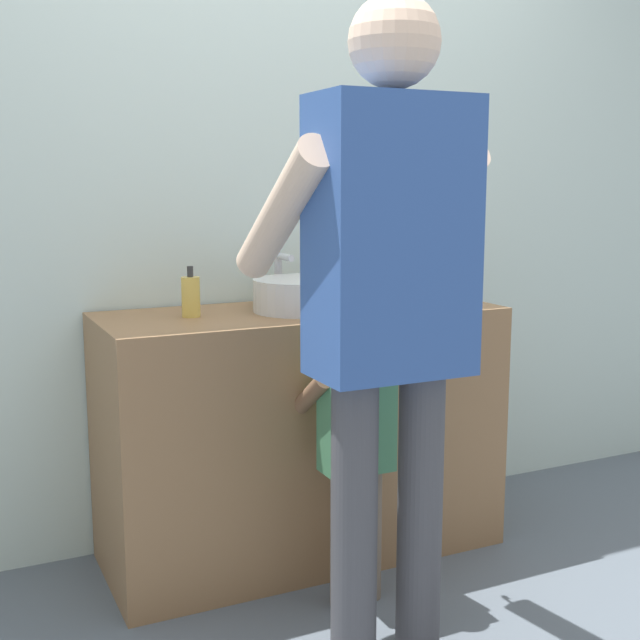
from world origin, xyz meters
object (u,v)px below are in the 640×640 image
Objects in this scene: soap_bottle at (191,296)px; toothbrush_cup at (402,290)px; child_toddler at (355,429)px; adult_parent at (388,280)px.

toothbrush_cup is at bearing -5.08° from soap_bottle.
adult_parent is at bearing -103.92° from child_toddler.
soap_bottle reaches higher than child_toddler.
toothbrush_cup is at bearing 56.11° from adult_parent.
child_toddler is 0.59m from adult_parent.
toothbrush_cup is 1.25× the size of soap_bottle.
toothbrush_cup is 0.82m from adult_parent.
soap_bottle is at bearing 174.92° from toothbrush_cup.
toothbrush_cup is 0.12× the size of adult_parent.
soap_bottle is at bearing 112.09° from adult_parent.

